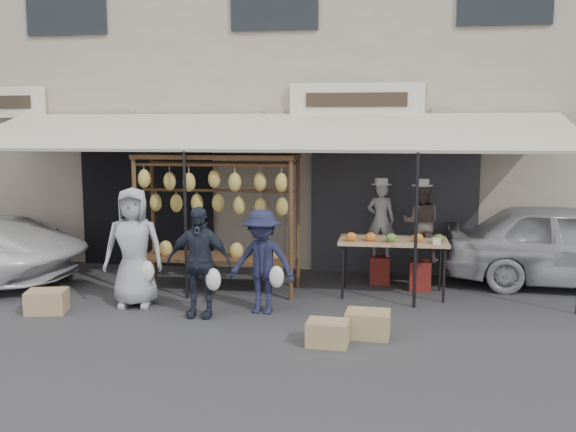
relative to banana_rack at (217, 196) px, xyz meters
name	(u,v)px	position (x,y,z in m)	size (l,w,h in m)	color
ground_plane	(232,323)	(0.62, -1.65, -1.56)	(90.00, 90.00, 0.00)	#2D2D30
shophouse	(297,84)	(0.62, 4.84, 2.09)	(24.00, 6.15, 7.30)	gray
awning	(263,133)	(0.63, 0.63, 1.01)	(10.00, 2.35, 2.92)	beige
banana_rack	(217,196)	(0.00, 0.00, 0.00)	(2.60, 0.90, 2.24)	#4B361D
produce_table	(393,242)	(2.81, 0.15, -0.69)	(1.70, 0.90, 1.04)	tan
vendor_left	(381,220)	(2.60, 0.93, -0.46)	(0.46, 0.30, 1.27)	#959595
vendor_right	(421,223)	(3.26, 0.60, -0.44)	(0.62, 0.48, 1.27)	#4E423D
customer_left	(134,248)	(-1.00, -1.06, -0.67)	(0.87, 0.57, 1.78)	#9E9FA5
customer_mid	(199,262)	(0.10, -1.41, -0.78)	(0.92, 0.38, 1.57)	#232937
customer_right	(262,262)	(0.95, -1.12, -0.81)	(0.97, 0.56, 1.50)	#1D1F3C
stool_left	(380,270)	(2.60, 0.93, -1.32)	(0.34, 0.34, 0.47)	maroon
stool_right	(420,275)	(3.26, 0.60, -1.32)	(0.34, 0.34, 0.48)	maroon
crate_near_a	(328,333)	(2.01, -2.36, -1.41)	(0.50, 0.38, 0.30)	tan
crate_near_b	(368,324)	(2.48, -1.97, -1.40)	(0.55, 0.42, 0.33)	tan
crate_far	(47,301)	(-2.13, -1.58, -1.40)	(0.55, 0.42, 0.33)	tan
sedan	(573,245)	(5.79, 1.18, -0.85)	(1.68, 4.18, 1.42)	#AFB0B5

